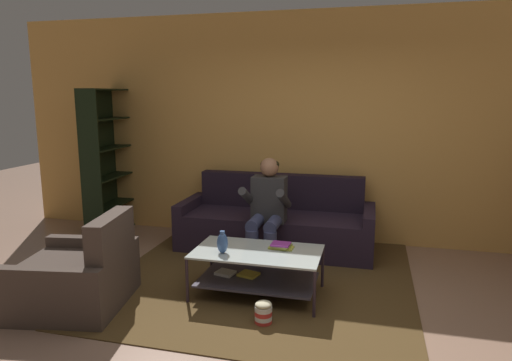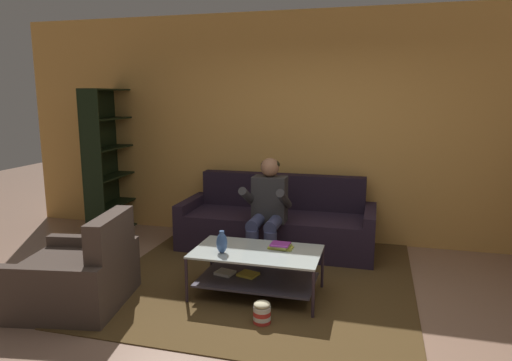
{
  "view_description": "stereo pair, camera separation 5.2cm",
  "coord_description": "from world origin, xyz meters",
  "views": [
    {
      "loc": [
        0.67,
        -3.39,
        1.87
      ],
      "look_at": [
        -0.45,
        0.98,
        1.02
      ],
      "focal_mm": 32.0,
      "sensor_mm": 36.0,
      "label": 1
    },
    {
      "loc": [
        0.72,
        -3.38,
        1.87
      ],
      "look_at": [
        -0.45,
        0.98,
        1.02
      ],
      "focal_mm": 32.0,
      "sensor_mm": 36.0,
      "label": 2
    }
  ],
  "objects": [
    {
      "name": "armchair",
      "position": [
        -1.83,
        -0.06,
        0.27
      ],
      "size": [
        1.04,
        1.07,
        0.84
      ],
      "color": "#44362E",
      "rests_on": "ground"
    },
    {
      "name": "back_partition",
      "position": [
        0.0,
        2.46,
        1.45
      ],
      "size": [
        8.4,
        0.12,
        2.9
      ],
      "primitive_type": "cube",
      "color": "#DB9F4D",
      "rests_on": "ground"
    },
    {
      "name": "popcorn_tub",
      "position": [
        -0.14,
        0.02,
        0.1
      ],
      "size": [
        0.15,
        0.15,
        0.2
      ],
      "color": "red",
      "rests_on": "ground"
    },
    {
      "name": "area_rug",
      "position": [
        -0.38,
        1.11,
        0.01
      ],
      "size": [
        3.02,
        3.33,
        0.01
      ],
      "color": "#4F391C",
      "rests_on": "ground"
    },
    {
      "name": "book_stack",
      "position": [
        -0.12,
        0.66,
        0.47
      ],
      "size": [
        0.23,
        0.18,
        0.05
      ],
      "color": "#A8AC3A",
      "rests_on": "coffee_table"
    },
    {
      "name": "ground",
      "position": [
        0.0,
        0.0,
        0.0
      ],
      "size": [
        16.8,
        16.8,
        0.0
      ],
      "primitive_type": "plane",
      "color": "#96735E"
    },
    {
      "name": "vase",
      "position": [
        -0.62,
        0.4,
        0.54
      ],
      "size": [
        0.1,
        0.1,
        0.21
      ],
      "color": "#35558C",
      "rests_on": "coffee_table"
    },
    {
      "name": "bookshelf",
      "position": [
        -2.81,
        2.05,
        0.8
      ],
      "size": [
        0.34,
        1.15,
        1.95
      ],
      "color": "black",
      "rests_on": "ground"
    },
    {
      "name": "person_seated_center",
      "position": [
        -0.44,
        1.41,
        0.65
      ],
      "size": [
        0.5,
        0.58,
        1.18
      ],
      "color": "#3A3F62",
      "rests_on": "ground"
    },
    {
      "name": "coffee_table",
      "position": [
        -0.34,
        0.54,
        0.3
      ],
      "size": [
        1.18,
        0.67,
        0.44
      ],
      "color": "#B6C3BF",
      "rests_on": "ground"
    },
    {
      "name": "couch",
      "position": [
        -0.44,
        1.92,
        0.3
      ],
      "size": [
        2.35,
        0.86,
        0.88
      ],
      "color": "black",
      "rests_on": "ground"
    }
  ]
}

